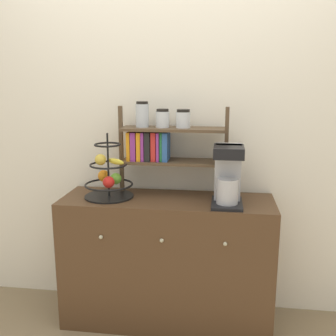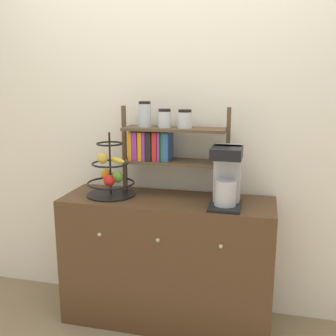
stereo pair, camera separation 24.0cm
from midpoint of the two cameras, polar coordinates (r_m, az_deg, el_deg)
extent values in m
cube|color=silver|center=(2.62, -1.99, 6.94)|extent=(7.00, 0.05, 2.60)
cube|color=#4C331E|center=(2.61, -2.85, -13.35)|extent=(1.33, 0.43, 0.83)
sphere|color=#B2AD8C|center=(2.41, -12.61, -9.82)|extent=(0.02, 0.02, 0.02)
sphere|color=#B2AD8C|center=(2.31, -3.96, -10.51)|extent=(0.02, 0.02, 0.02)
sphere|color=#B2AD8C|center=(2.27, 5.26, -10.98)|extent=(0.02, 0.02, 0.02)
cube|color=black|center=(2.34, 5.64, -5.19)|extent=(0.18, 0.26, 0.02)
cube|color=#B7B7BC|center=(2.36, 5.80, -0.56)|extent=(0.15, 0.10, 0.34)
cylinder|color=#B7B7BC|center=(2.30, 5.66, -3.37)|extent=(0.13, 0.13, 0.15)
cube|color=black|center=(2.25, 5.80, 2.35)|extent=(0.17, 0.20, 0.06)
cylinder|color=black|center=(2.54, -11.23, -4.07)|extent=(0.31, 0.31, 0.01)
cylinder|color=black|center=(2.49, -11.42, 0.43)|extent=(0.01, 0.01, 0.40)
torus|color=black|center=(2.52, -11.30, -2.40)|extent=(0.31, 0.31, 0.01)
torus|color=black|center=(2.49, -11.42, 0.43)|extent=(0.23, 0.23, 0.01)
torus|color=black|center=(2.47, -11.55, 3.33)|extent=(0.17, 0.17, 0.01)
sphere|color=red|center=(2.43, -11.43, -2.07)|extent=(0.07, 0.07, 0.07)
sphere|color=#6BAD33|center=(2.51, -10.32, -1.56)|extent=(0.07, 0.07, 0.07)
sphere|color=orange|center=(2.59, -11.96, -1.17)|extent=(0.08, 0.08, 0.08)
ellipsoid|color=yellow|center=(2.47, -10.39, 0.92)|extent=(0.14, 0.12, 0.04)
sphere|color=gold|center=(2.48, -12.53, 1.17)|extent=(0.07, 0.07, 0.07)
cube|color=brown|center=(2.57, -9.47, 2.57)|extent=(0.02, 0.02, 0.56)
cube|color=brown|center=(2.46, 5.68, 2.22)|extent=(0.02, 0.02, 0.56)
cube|color=brown|center=(2.51, -2.05, 0.90)|extent=(0.65, 0.20, 0.02)
cube|color=brown|center=(2.47, -2.09, 5.65)|extent=(0.65, 0.20, 0.02)
cube|color=orange|center=(2.55, -8.16, 3.25)|extent=(0.02, 0.16, 0.18)
cube|color=#8C338C|center=(2.54, -7.49, 3.24)|extent=(0.03, 0.16, 0.18)
cube|color=orange|center=(2.53, -6.73, 3.23)|extent=(0.03, 0.16, 0.18)
cube|color=#8C338C|center=(2.53, -6.19, 3.22)|extent=(0.02, 0.16, 0.18)
cube|color=black|center=(2.52, -5.51, 3.21)|extent=(0.03, 0.16, 0.18)
cube|color=red|center=(2.51, -4.68, 3.19)|extent=(0.03, 0.14, 0.18)
cube|color=#8C338C|center=(2.50, -4.03, 3.18)|extent=(0.02, 0.16, 0.18)
cube|color=#2D8C47|center=(2.50, -3.61, 3.17)|extent=(0.02, 0.13, 0.18)
cube|color=#2D599E|center=(2.49, -3.02, 3.16)|extent=(0.03, 0.15, 0.18)
cylinder|color=silver|center=(2.50, -6.53, 7.55)|extent=(0.08, 0.08, 0.15)
cylinder|color=black|center=(2.50, -6.58, 9.39)|extent=(0.07, 0.07, 0.02)
cylinder|color=silver|center=(2.48, -3.59, 7.02)|extent=(0.08, 0.08, 0.10)
cylinder|color=black|center=(2.47, -3.61, 8.36)|extent=(0.08, 0.08, 0.02)
cylinder|color=silver|center=(2.46, -0.60, 6.98)|extent=(0.09, 0.09, 0.10)
cylinder|color=black|center=(2.45, -0.60, 8.31)|extent=(0.08, 0.08, 0.02)
camera|label=1|loc=(0.12, -92.86, -0.63)|focal=42.00mm
camera|label=2|loc=(0.12, 87.14, 0.63)|focal=42.00mm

